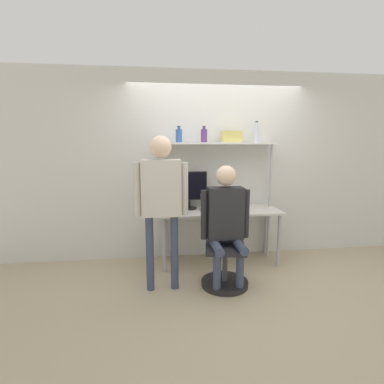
% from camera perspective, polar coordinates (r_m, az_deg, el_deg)
% --- Properties ---
extents(ground_plane, '(12.00, 12.00, 0.00)m').
position_cam_1_polar(ground_plane, '(4.15, 6.13, -14.75)').
color(ground_plane, tan).
extents(wall_back, '(8.00, 0.06, 2.70)m').
position_cam_1_polar(wall_back, '(4.44, 4.45, 4.96)').
color(wall_back, silver).
rests_on(wall_back, ground_plane).
extents(desk, '(1.68, 0.61, 0.76)m').
position_cam_1_polar(desk, '(4.22, 5.26, -4.58)').
color(desk, beige).
rests_on(desk, ground_plane).
extents(shelf_unit, '(1.60, 0.32, 1.69)m').
position_cam_1_polar(shelf_unit, '(4.24, 5.02, 6.33)').
color(shelf_unit, white).
rests_on(shelf_unit, ground_plane).
extents(monitor, '(0.53, 0.24, 0.53)m').
position_cam_1_polar(monitor, '(4.22, -0.68, 0.67)').
color(monitor, black).
rests_on(monitor, desk).
extents(laptop, '(0.28, 0.24, 0.24)m').
position_cam_1_polar(laptop, '(4.12, 3.71, -2.74)').
color(laptop, '#333338').
rests_on(laptop, desk).
extents(cell_phone, '(0.07, 0.15, 0.01)m').
position_cam_1_polar(cell_phone, '(4.12, 7.63, -3.65)').
color(cell_phone, silver).
rests_on(cell_phone, desk).
extents(office_chair, '(0.56, 0.56, 0.94)m').
position_cam_1_polar(office_chair, '(3.70, 6.27, -12.90)').
color(office_chair, black).
rests_on(office_chair, ground_plane).
extents(person_seated, '(0.58, 0.48, 1.44)m').
position_cam_1_polar(person_seated, '(3.48, 6.49, -4.59)').
color(person_seated, '#38425B').
rests_on(person_seated, ground_plane).
extents(person_standing, '(0.60, 0.24, 1.77)m').
position_cam_1_polar(person_standing, '(3.34, -5.87, -0.12)').
color(person_standing, '#38425B').
rests_on(person_standing, ground_plane).
extents(bottle_purple, '(0.09, 0.09, 0.22)m').
position_cam_1_polar(bottle_purple, '(4.19, 2.30, 10.72)').
color(bottle_purple, '#593372').
rests_on(bottle_purple, shelf_unit).
extents(bottle_clear, '(0.08, 0.08, 0.29)m').
position_cam_1_polar(bottle_clear, '(4.38, 12.14, 10.86)').
color(bottle_clear, silver).
rests_on(bottle_clear, shelf_unit).
extents(bottle_blue, '(0.09, 0.09, 0.22)m').
position_cam_1_polar(bottle_blue, '(4.15, -2.51, 10.71)').
color(bottle_blue, '#335999').
rests_on(bottle_blue, shelf_unit).
extents(storage_box, '(0.25, 0.20, 0.16)m').
position_cam_1_polar(storage_box, '(4.28, 7.56, 10.41)').
color(storage_box, '#DBCC66').
rests_on(storage_box, shelf_unit).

